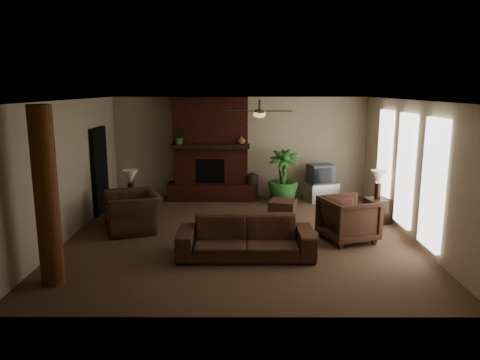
{
  "coord_description": "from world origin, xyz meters",
  "views": [
    {
      "loc": [
        0.02,
        -9.13,
        3.03
      ],
      "look_at": [
        0.0,
        0.4,
        1.1
      ],
      "focal_mm": 34.03,
      "sensor_mm": 36.0,
      "label": 1
    }
  ],
  "objects_px": {
    "armchair_left": "(132,205)",
    "lamp_right": "(378,179)",
    "ottoman": "(282,209)",
    "tv_stand": "(321,192)",
    "side_table_right": "(377,211)",
    "coffee_table": "(262,220)",
    "floor_plant": "(283,188)",
    "armchair_right": "(349,217)",
    "lamp_left": "(131,178)",
    "side_table_left": "(131,210)",
    "floor_vase": "(252,185)",
    "log_column": "(47,197)",
    "sofa": "(246,231)"
  },
  "relations": [
    {
      "from": "lamp_left",
      "to": "ottoman",
      "type": "bearing_deg",
      "value": 5.37
    },
    {
      "from": "ottoman",
      "to": "side_table_right",
      "type": "bearing_deg",
      "value": -11.9
    },
    {
      "from": "log_column",
      "to": "armchair_left",
      "type": "xyz_separation_m",
      "value": [
        0.63,
        2.76,
        -0.85
      ]
    },
    {
      "from": "armchair_left",
      "to": "log_column",
      "type": "bearing_deg",
      "value": -33.98
    },
    {
      "from": "armchair_right",
      "to": "lamp_left",
      "type": "relative_size",
      "value": 1.53
    },
    {
      "from": "tv_stand",
      "to": "side_table_right",
      "type": "distance_m",
      "value": 2.22
    },
    {
      "from": "coffee_table",
      "to": "lamp_left",
      "type": "bearing_deg",
      "value": 158.27
    },
    {
      "from": "coffee_table",
      "to": "lamp_right",
      "type": "relative_size",
      "value": 1.85
    },
    {
      "from": "armchair_left",
      "to": "lamp_right",
      "type": "bearing_deg",
      "value": 75.49
    },
    {
      "from": "coffee_table",
      "to": "floor_plant",
      "type": "bearing_deg",
      "value": 76.36
    },
    {
      "from": "armchair_left",
      "to": "armchair_right",
      "type": "bearing_deg",
      "value": 59.93
    },
    {
      "from": "side_table_right",
      "to": "armchair_left",
      "type": "bearing_deg",
      "value": -173.9
    },
    {
      "from": "log_column",
      "to": "coffee_table",
      "type": "bearing_deg",
      "value": 33.82
    },
    {
      "from": "log_column",
      "to": "sofa",
      "type": "relative_size",
      "value": 1.13
    },
    {
      "from": "coffee_table",
      "to": "side_table_left",
      "type": "xyz_separation_m",
      "value": [
        -2.98,
        1.13,
        -0.1
      ]
    },
    {
      "from": "floor_plant",
      "to": "lamp_right",
      "type": "relative_size",
      "value": 2.2
    },
    {
      "from": "lamp_left",
      "to": "floor_plant",
      "type": "bearing_deg",
      "value": 24.23
    },
    {
      "from": "lamp_right",
      "to": "ottoman",
      "type": "bearing_deg",
      "value": 169.56
    },
    {
      "from": "ottoman",
      "to": "lamp_right",
      "type": "bearing_deg",
      "value": -10.44
    },
    {
      "from": "lamp_right",
      "to": "side_table_left",
      "type": "bearing_deg",
      "value": 179.9
    },
    {
      "from": "sofa",
      "to": "side_table_right",
      "type": "bearing_deg",
      "value": 35.11
    },
    {
      "from": "armchair_left",
      "to": "floor_vase",
      "type": "relative_size",
      "value": 1.62
    },
    {
      "from": "sofa",
      "to": "tv_stand",
      "type": "distance_m",
      "value": 4.69
    },
    {
      "from": "ottoman",
      "to": "coffee_table",
      "type": "bearing_deg",
      "value": -110.41
    },
    {
      "from": "lamp_left",
      "to": "lamp_right",
      "type": "distance_m",
      "value": 5.66
    },
    {
      "from": "ottoman",
      "to": "lamp_right",
      "type": "xyz_separation_m",
      "value": [
        2.13,
        -0.39,
        0.8
      ]
    },
    {
      "from": "log_column",
      "to": "ottoman",
      "type": "height_order",
      "value": "log_column"
    },
    {
      "from": "floor_vase",
      "to": "ottoman",
      "type": "bearing_deg",
      "value": -67.49
    },
    {
      "from": "sofa",
      "to": "armchair_left",
      "type": "height_order",
      "value": "armchair_left"
    },
    {
      "from": "lamp_left",
      "to": "side_table_right",
      "type": "height_order",
      "value": "lamp_left"
    },
    {
      "from": "coffee_table",
      "to": "side_table_left",
      "type": "bearing_deg",
      "value": 159.21
    },
    {
      "from": "lamp_left",
      "to": "floor_vase",
      "type": "bearing_deg",
      "value": 34.78
    },
    {
      "from": "armchair_right",
      "to": "ottoman",
      "type": "relative_size",
      "value": 1.65
    },
    {
      "from": "armchair_right",
      "to": "floor_vase",
      "type": "xyz_separation_m",
      "value": [
        -1.85,
        3.38,
        -0.06
      ]
    },
    {
      "from": "log_column",
      "to": "armchair_right",
      "type": "bearing_deg",
      "value": 21.8
    },
    {
      "from": "armchair_left",
      "to": "tv_stand",
      "type": "xyz_separation_m",
      "value": [
        4.54,
        2.6,
        -0.3
      ]
    },
    {
      "from": "lamp_left",
      "to": "side_table_left",
      "type": "bearing_deg",
      "value": -101.86
    },
    {
      "from": "log_column",
      "to": "coffee_table",
      "type": "xyz_separation_m",
      "value": [
        3.4,
        2.28,
        -1.03
      ]
    },
    {
      "from": "log_column",
      "to": "coffee_table",
      "type": "height_order",
      "value": "log_column"
    },
    {
      "from": "sofa",
      "to": "lamp_left",
      "type": "xyz_separation_m",
      "value": [
        -2.62,
        2.28,
        0.52
      ]
    },
    {
      "from": "armchair_right",
      "to": "floor_vase",
      "type": "distance_m",
      "value": 3.86
    },
    {
      "from": "armchair_left",
      "to": "side_table_right",
      "type": "relative_size",
      "value": 2.27
    },
    {
      "from": "side_table_right",
      "to": "lamp_right",
      "type": "xyz_separation_m",
      "value": [
        0.0,
        0.06,
        0.73
      ]
    },
    {
      "from": "log_column",
      "to": "side_table_right",
      "type": "height_order",
      "value": "log_column"
    },
    {
      "from": "armchair_left",
      "to": "side_table_left",
      "type": "height_order",
      "value": "armchair_left"
    },
    {
      "from": "armchair_left",
      "to": "side_table_left",
      "type": "relative_size",
      "value": 2.27
    },
    {
      "from": "armchair_left",
      "to": "floor_plant",
      "type": "bearing_deg",
      "value": 102.93
    },
    {
      "from": "ottoman",
      "to": "lamp_right",
      "type": "relative_size",
      "value": 0.92
    },
    {
      "from": "side_table_left",
      "to": "floor_vase",
      "type": "bearing_deg",
      "value": 35.37
    },
    {
      "from": "ottoman",
      "to": "tv_stand",
      "type": "distance_m",
      "value": 1.97
    }
  ]
}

